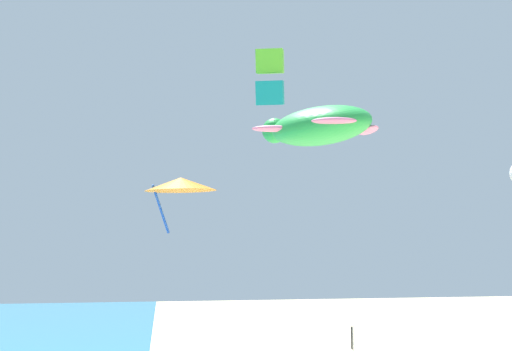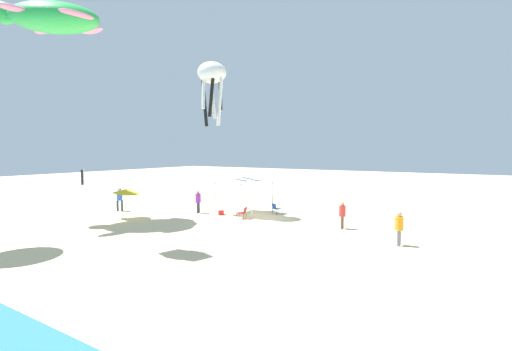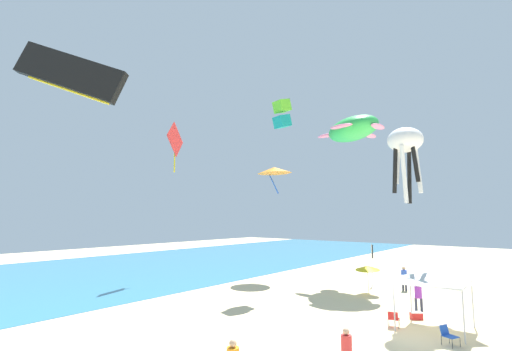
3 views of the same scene
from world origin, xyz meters
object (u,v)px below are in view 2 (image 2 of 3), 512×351
(folding_chair_facing_ocean, at_px, (243,212))
(kite_octopus_white, at_px, (212,76))
(canopy_tent, at_px, (244,180))
(person_near_umbrella, at_px, (342,213))
(person_kite_handler, at_px, (198,200))
(folding_chair_near_cooler, at_px, (276,208))
(kite_turtle_green, at_px, (53,18))
(beach_umbrella, at_px, (126,191))
(banner_flag, at_px, (84,187))
(person_by_tent, at_px, (399,226))
(person_far_stroller, at_px, (120,197))
(cooler_box, at_px, (221,212))

(folding_chair_facing_ocean, distance_m, kite_octopus_white, 9.91)
(canopy_tent, xyz_separation_m, person_near_umbrella, (-7.81, 1.16, -1.58))
(canopy_tent, height_order, person_kite_handler, canopy_tent)
(canopy_tent, relative_size, folding_chair_near_cooler, 3.98)
(person_kite_handler, bearing_deg, kite_turtle_green, 112.04)
(beach_umbrella, bearing_deg, canopy_tent, -135.38)
(banner_flag, distance_m, person_kite_handler, 8.16)
(person_by_tent, relative_size, kite_octopus_white, 0.37)
(person_kite_handler, height_order, kite_turtle_green, kite_turtle_green)
(folding_chair_near_cooler, relative_size, banner_flag, 0.24)
(banner_flag, bearing_deg, beach_umbrella, -164.37)
(folding_chair_near_cooler, distance_m, kite_turtle_green, 19.89)
(person_by_tent, relative_size, person_kite_handler, 0.99)
(banner_flag, bearing_deg, person_kite_handler, -140.11)
(person_far_stroller, bearing_deg, beach_umbrella, 93.35)
(person_far_stroller, bearing_deg, kite_turtle_green, 21.32)
(canopy_tent, relative_size, kite_turtle_green, 0.45)
(beach_umbrella, height_order, person_kite_handler, beach_umbrella)
(beach_umbrella, height_order, kite_octopus_white, kite_octopus_white)
(person_by_tent, bearing_deg, kite_turtle_green, -76.58)
(beach_umbrella, bearing_deg, person_near_umbrella, -161.24)
(folding_chair_facing_ocean, distance_m, cooler_box, 2.33)
(banner_flag, bearing_deg, person_by_tent, -170.74)
(cooler_box, xyz_separation_m, person_near_umbrella, (-9.05, -0.08, 0.76))
(beach_umbrella, relative_size, kite_octopus_white, 0.47)
(beach_umbrella, distance_m, person_kite_handler, 5.14)
(person_near_umbrella, bearing_deg, canopy_tent, 71.73)
(folding_chair_facing_ocean, relative_size, kite_octopus_white, 0.18)
(folding_chair_facing_ocean, bearing_deg, beach_umbrella, -72.23)
(person_by_tent, relative_size, kite_turtle_green, 0.23)
(canopy_tent, xyz_separation_m, person_far_stroller, (8.87, 4.12, -1.48))
(person_far_stroller, distance_m, kite_octopus_white, 11.71)
(banner_flag, bearing_deg, person_near_umbrella, -161.86)
(person_near_umbrella, bearing_deg, person_far_stroller, 90.24)
(cooler_box, height_order, person_by_tent, person_by_tent)
(folding_chair_facing_ocean, distance_m, person_kite_handler, 4.17)
(folding_chair_facing_ocean, bearing_deg, person_near_umbrella, 82.15)
(person_far_stroller, xyz_separation_m, kite_octopus_white, (-7.13, -2.60, 8.92))
(folding_chair_near_cooler, xyz_separation_m, person_near_umbrella, (-5.69, 2.15, 0.49))
(person_by_tent, distance_m, kite_octopus_white, 16.05)
(cooler_box, relative_size, person_kite_handler, 0.43)
(person_by_tent, height_order, kite_turtle_green, kite_turtle_green)
(beach_umbrella, relative_size, folding_chair_near_cooler, 2.63)
(person_far_stroller, bearing_deg, canopy_tent, 147.90)
(cooler_box, xyz_separation_m, kite_octopus_white, (0.51, 0.28, 9.78))
(person_by_tent, bearing_deg, person_far_stroller, -87.56)
(person_kite_handler, bearing_deg, cooler_box, -102.87)
(kite_octopus_white, bearing_deg, person_kite_handler, -60.80)
(kite_octopus_white, bearing_deg, cooler_box, 145.43)
(canopy_tent, bearing_deg, cooler_box, 45.08)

